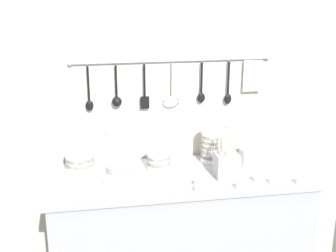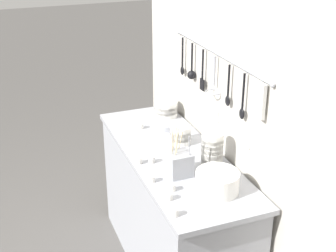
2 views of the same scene
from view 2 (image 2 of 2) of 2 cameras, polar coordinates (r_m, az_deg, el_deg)
The scene contains 15 objects.
counter at distance 2.99m, azimuth 0.55°, elevation -10.57°, with size 1.45×0.53×0.86m.
back_wall at distance 2.84m, azimuth 6.18°, elevation -0.63°, with size 2.25×0.11×1.89m.
bowl_stack_back_corner at distance 2.86m, azimuth 1.52°, elevation -1.06°, with size 0.13×0.13×0.12m.
bowl_stack_short_front at distance 3.25m, azimuth -0.26°, elevation 2.13°, with size 0.16×0.16×0.11m.
bowl_stack_nested_right at distance 2.60m, azimuth 5.41°, elevation -2.84°, with size 0.12×0.12×0.20m.
plate_stack at distance 2.39m, azimuth 6.02°, elevation -6.79°, with size 0.22×0.22×0.11m.
steel_mixing_bowl at distance 3.06m, azimuth -0.05°, elevation -0.01°, with size 0.12×0.12×0.04m.
cutlery_caddy at distance 2.52m, azimuth 1.38°, elevation -4.57°, with size 0.12×0.12×0.28m.
cup_beside_plates at distance 2.22m, azimuth 0.83°, elevation -10.48°, with size 0.04×0.04×0.04m.
cup_edge_far at distance 2.66m, azimuth -1.99°, elevation -4.10°, with size 0.04×0.04×0.04m.
cup_back_right at distance 2.65m, azimuth -3.55°, elevation -4.22°, with size 0.04×0.04×0.04m.
cup_edge_near at distance 2.33m, azimuth 0.11°, elevation -8.56°, with size 0.04×0.04×0.04m.
cup_front_right at distance 2.40m, azimuth 0.49°, elevation -7.50°, with size 0.04×0.04×0.04m.
cup_front_left at distance 3.07m, azimuth -3.36°, elevation 0.02°, with size 0.04×0.04×0.04m.
cup_back_left at distance 2.47m, azimuth -2.01°, elevation -6.45°, with size 0.04×0.04×0.04m.
Camera 2 is at (2.27, -0.91, 2.15)m, focal length 50.00 mm.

